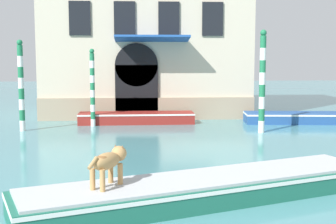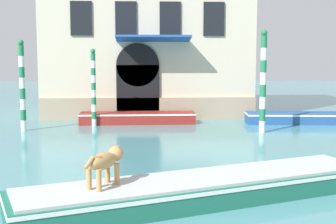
{
  "view_description": "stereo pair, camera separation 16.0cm",
  "coord_description": "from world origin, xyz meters",
  "px_view_note": "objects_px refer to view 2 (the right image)",
  "views": [
    {
      "loc": [
        -2.67,
        -4.34,
        3.18
      ],
      "look_at": [
        -1.5,
        12.65,
        1.2
      ],
      "focal_mm": 50.0,
      "sensor_mm": 36.0,
      "label": 1
    },
    {
      "loc": [
        -2.51,
        -4.35,
        3.18
      ],
      "look_at": [
        -1.5,
        12.65,
        1.2
      ],
      "focal_mm": 50.0,
      "sensor_mm": 36.0,
      "label": 2
    }
  ],
  "objects_px": {
    "mooring_pole_1": "(93,87)",
    "mooring_pole_2": "(263,81)",
    "dog_on_deck": "(106,161)",
    "boat_moored_near_palazzo": "(138,118)",
    "boat_foreground": "(204,188)",
    "mooring_pole_0": "(22,85)",
    "boat_moored_far": "(312,118)"
  },
  "relations": [
    {
      "from": "boat_foreground",
      "to": "mooring_pole_2",
      "type": "distance_m",
      "value": 10.24
    },
    {
      "from": "mooring_pole_0",
      "to": "mooring_pole_1",
      "type": "distance_m",
      "value": 3.2
    },
    {
      "from": "boat_moored_far",
      "to": "boat_moored_near_palazzo",
      "type": "bearing_deg",
      "value": -177.35
    },
    {
      "from": "mooring_pole_2",
      "to": "boat_moored_near_palazzo",
      "type": "bearing_deg",
      "value": 149.05
    },
    {
      "from": "boat_moored_near_palazzo",
      "to": "dog_on_deck",
      "type": "bearing_deg",
      "value": -93.06
    },
    {
      "from": "boat_moored_near_palazzo",
      "to": "mooring_pole_0",
      "type": "distance_m",
      "value": 5.64
    },
    {
      "from": "mooring_pole_1",
      "to": "boat_foreground",
      "type": "bearing_deg",
      "value": -73.03
    },
    {
      "from": "mooring_pole_1",
      "to": "mooring_pole_2",
      "type": "bearing_deg",
      "value": -18.1
    },
    {
      "from": "dog_on_deck",
      "to": "mooring_pole_0",
      "type": "relative_size",
      "value": 0.27
    },
    {
      "from": "boat_moored_near_palazzo",
      "to": "mooring_pole_0",
      "type": "bearing_deg",
      "value": -158.13
    },
    {
      "from": "dog_on_deck",
      "to": "mooring_pole_1",
      "type": "height_order",
      "value": "mooring_pole_1"
    },
    {
      "from": "dog_on_deck",
      "to": "boat_moored_far",
      "type": "bearing_deg",
      "value": -3.26
    },
    {
      "from": "mooring_pole_1",
      "to": "mooring_pole_2",
      "type": "xyz_separation_m",
      "value": [
        7.34,
        -2.4,
        0.38
      ]
    },
    {
      "from": "dog_on_deck",
      "to": "boat_moored_near_palazzo",
      "type": "bearing_deg",
      "value": 29.74
    },
    {
      "from": "dog_on_deck",
      "to": "mooring_pole_1",
      "type": "distance_m",
      "value": 12.46
    },
    {
      "from": "boat_foreground",
      "to": "boat_moored_near_palazzo",
      "type": "height_order",
      "value": "boat_foreground"
    },
    {
      "from": "mooring_pole_2",
      "to": "mooring_pole_1",
      "type": "bearing_deg",
      "value": 161.9
    },
    {
      "from": "dog_on_deck",
      "to": "mooring_pole_2",
      "type": "relative_size",
      "value": 0.25
    },
    {
      "from": "boat_foreground",
      "to": "mooring_pole_1",
      "type": "bearing_deg",
      "value": 86.42
    },
    {
      "from": "dog_on_deck",
      "to": "mooring_pole_1",
      "type": "bearing_deg",
      "value": 38.94
    },
    {
      "from": "boat_moored_far",
      "to": "mooring_pole_0",
      "type": "distance_m",
      "value": 13.68
    },
    {
      "from": "boat_moored_far",
      "to": "mooring_pole_2",
      "type": "distance_m",
      "value": 4.64
    },
    {
      "from": "boat_moored_near_palazzo",
      "to": "mooring_pole_1",
      "type": "height_order",
      "value": "mooring_pole_1"
    },
    {
      "from": "dog_on_deck",
      "to": "mooring_pole_0",
      "type": "distance_m",
      "value": 11.97
    },
    {
      "from": "boat_moored_far",
      "to": "mooring_pole_0",
      "type": "height_order",
      "value": "mooring_pole_0"
    },
    {
      "from": "boat_moored_near_palazzo",
      "to": "mooring_pole_0",
      "type": "relative_size",
      "value": 1.41
    },
    {
      "from": "dog_on_deck",
      "to": "boat_moored_far",
      "type": "relative_size",
      "value": 0.16
    },
    {
      "from": "boat_moored_far",
      "to": "mooring_pole_2",
      "type": "xyz_separation_m",
      "value": [
        -3.19,
        -2.77,
        1.93
      ]
    },
    {
      "from": "boat_moored_near_palazzo",
      "to": "mooring_pole_0",
      "type": "height_order",
      "value": "mooring_pole_0"
    },
    {
      "from": "dog_on_deck",
      "to": "mooring_pole_0",
      "type": "xyz_separation_m",
      "value": [
        -4.39,
        11.1,
        0.93
      ]
    },
    {
      "from": "boat_moored_far",
      "to": "dog_on_deck",
      "type": "bearing_deg",
      "value": -120.05
    },
    {
      "from": "mooring_pole_0",
      "to": "boat_moored_far",
      "type": "bearing_deg",
      "value": 6.9
    }
  ]
}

